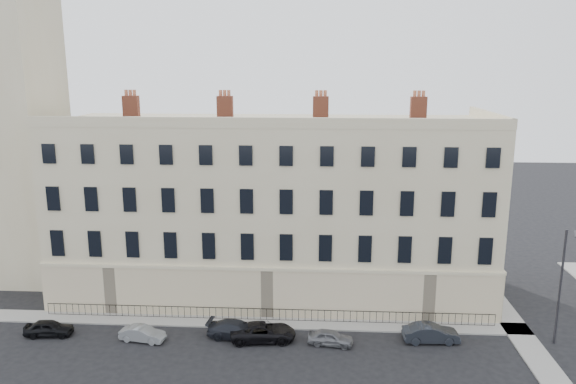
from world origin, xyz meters
name	(u,v)px	position (x,y,z in m)	size (l,w,h in m)	color
ground	(347,359)	(0.00, 0.00, 0.00)	(160.00, 160.00, 0.00)	black
terrace	(274,207)	(-5.97, 11.97, 7.50)	(36.22, 12.22, 17.00)	beige
church_tower	(3,75)	(-30.00, 14.00, 18.66)	(8.00, 8.13, 44.00)	beige
pavement_terrace	(215,321)	(-10.00, 5.00, 0.06)	(48.00, 2.00, 0.12)	gray
pavement_east_return	(504,312)	(13.00, 8.00, 0.06)	(2.00, 24.00, 0.12)	gray
railings	(267,314)	(-6.00, 5.40, 0.55)	(35.00, 0.04, 0.96)	black
car_a	(49,328)	(-21.84, 2.09, 0.59)	(1.40, 3.49, 1.19)	black
car_b	(143,334)	(-14.68, 1.70, 0.54)	(1.15, 3.31, 1.09)	gray
car_c	(237,330)	(-7.90, 2.54, 0.64)	(1.79, 4.40, 1.28)	black
car_d	(263,332)	(-5.96, 2.30, 0.66)	(2.18, 4.73, 1.31)	black
car_e	(331,338)	(-1.07, 1.91, 0.55)	(1.31, 3.25, 1.11)	slate
car_f	(431,333)	(6.16, 2.76, 0.66)	(1.41, 4.04, 1.33)	#20232B
streetlamp	(562,282)	(15.04, 2.97, 4.73)	(0.83, 1.76, 8.54)	#323137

